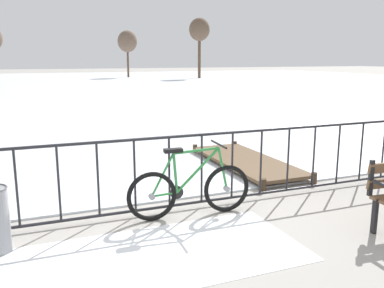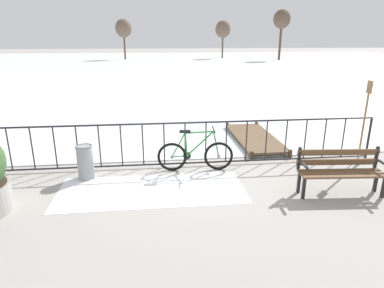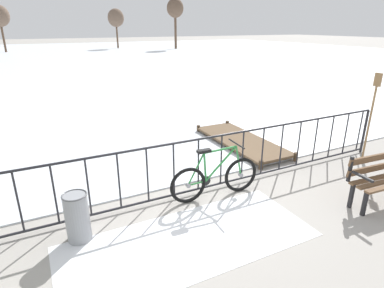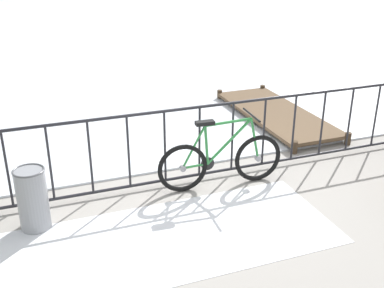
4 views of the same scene
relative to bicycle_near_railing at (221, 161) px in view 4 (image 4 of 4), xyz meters
The scene contains 6 objects.
ground_plane 0.49m from the bicycle_near_railing, 128.09° to the left, with size 160.00×160.00×0.00m, color #9E9991.
snow_patch 1.41m from the bicycle_near_railing, 136.16° to the right, with size 3.66×1.52×0.01m, color white.
railing_fence 0.38m from the bicycle_near_railing, 128.09° to the left, with size 9.06×0.06×1.07m.
bicycle_near_railing is the anchor object (origin of this frame).
trash_bin 2.38m from the bicycle_near_railing, behind, with size 0.35×0.35×0.73m.
wooden_dock 2.81m from the bicycle_near_railing, 45.22° to the left, with size 1.10×2.96×0.20m.
Camera 4 is at (-2.11, -5.36, 3.02)m, focal length 44.25 mm.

